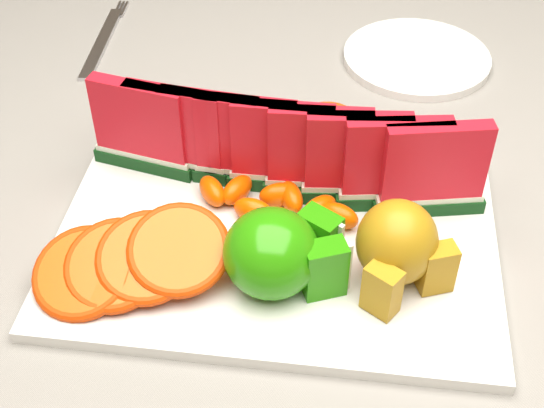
{
  "coord_description": "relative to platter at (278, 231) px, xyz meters",
  "views": [
    {
      "loc": [
        0.04,
        -0.56,
        1.26
      ],
      "look_at": [
        -0.03,
        -0.07,
        0.81
      ],
      "focal_mm": 50.0,
      "sensor_mm": 36.0,
      "label": 1
    }
  ],
  "objects": [
    {
      "name": "tablecloth",
      "position": [
        0.02,
        0.06,
        -0.05
      ],
      "size": [
        1.53,
        1.03,
        0.2
      ],
      "color": "gray",
      "rests_on": "table"
    },
    {
      "name": "apple_cluster",
      "position": [
        0.01,
        -0.06,
        0.04
      ],
      "size": [
        0.11,
        0.09,
        0.08
      ],
      "color": "#348D1B",
      "rests_on": "platter"
    },
    {
      "name": "pear_cluster",
      "position": [
        0.11,
        -0.05,
        0.04
      ],
      "size": [
        0.09,
        0.1,
        0.08
      ],
      "color": "#B88F18",
      "rests_on": "platter"
    },
    {
      "name": "table",
      "position": [
        0.02,
        0.06,
        -0.11
      ],
      "size": [
        1.4,
        0.9,
        0.75
      ],
      "color": "#4D3A1F",
      "rests_on": "ground"
    },
    {
      "name": "side_plate",
      "position": [
        0.13,
        0.33,
        -0.0
      ],
      "size": [
        0.18,
        0.18,
        0.01
      ],
      "color": "silver",
      "rests_on": "tablecloth"
    },
    {
      "name": "orange_fan_front",
      "position": [
        -0.11,
        -0.08,
        0.03
      ],
      "size": [
        0.18,
        0.13,
        0.05
      ],
      "color": "red",
      "rests_on": "platter"
    },
    {
      "name": "fork",
      "position": [
        -0.26,
        0.32,
        -0.0
      ],
      "size": [
        0.02,
        0.2,
        0.0
      ],
      "color": "silver",
      "rests_on": "tablecloth"
    },
    {
      "name": "watermelon_row",
      "position": [
        -0.0,
        0.06,
        0.05
      ],
      "size": [
        0.39,
        0.07,
        0.1
      ],
      "color": "#0C3912",
      "rests_on": "platter"
    },
    {
      "name": "tangerine_segments",
      "position": [
        -0.0,
        0.02,
        0.02
      ],
      "size": [
        0.16,
        0.06,
        0.02
      ],
      "color": "#EB5C0F",
      "rests_on": "platter"
    },
    {
      "name": "orange_fan_back",
      "position": [
        -0.03,
        0.12,
        0.02
      ],
      "size": [
        0.23,
        0.1,
        0.04
      ],
      "color": "red",
      "rests_on": "platter"
    },
    {
      "name": "platter",
      "position": [
        0.0,
        0.0,
        0.0
      ],
      "size": [
        0.4,
        0.3,
        0.01
      ],
      "color": "silver",
      "rests_on": "tablecloth"
    }
  ]
}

